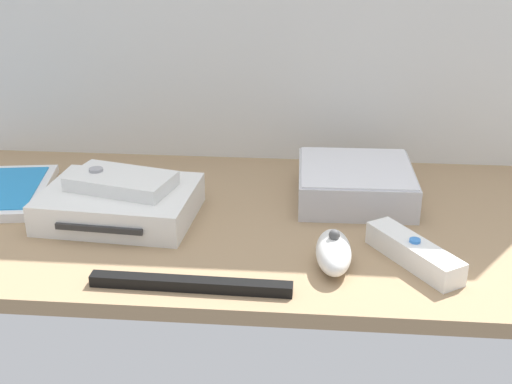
% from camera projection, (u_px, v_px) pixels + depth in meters
% --- Properties ---
extents(ground_plane, '(1.00, 0.48, 0.02)m').
position_uv_depth(ground_plane, '(256.00, 224.00, 0.99)').
color(ground_plane, '#9E7F5B').
rests_on(ground_plane, ground).
extents(game_console, '(0.22, 0.18, 0.04)m').
position_uv_depth(game_console, '(120.00, 203.00, 0.97)').
color(game_console, white).
rests_on(game_console, ground_plane).
extents(mini_computer, '(0.17, 0.17, 0.05)m').
position_uv_depth(mini_computer, '(355.00, 183.00, 1.03)').
color(mini_computer, silver).
rests_on(mini_computer, ground_plane).
extents(game_case, '(0.16, 0.21, 0.02)m').
position_uv_depth(game_case, '(1.00, 192.00, 1.05)').
color(game_case, white).
rests_on(game_case, ground_plane).
extents(remote_wand, '(0.11, 0.14, 0.03)m').
position_uv_depth(remote_wand, '(414.00, 253.00, 0.85)').
color(remote_wand, white).
rests_on(remote_wand, ground_plane).
extents(remote_nunchuk, '(0.05, 0.10, 0.05)m').
position_uv_depth(remote_nunchuk, '(334.00, 252.00, 0.85)').
color(remote_nunchuk, white).
rests_on(remote_nunchuk, ground_plane).
extents(remote_classic_pad, '(0.16, 0.11, 0.02)m').
position_uv_depth(remote_classic_pad, '(121.00, 181.00, 0.97)').
color(remote_classic_pad, white).
rests_on(remote_classic_pad, game_console).
extents(sensor_bar, '(0.24, 0.02, 0.01)m').
position_uv_depth(sensor_bar, '(191.00, 284.00, 0.80)').
color(sensor_bar, black).
rests_on(sensor_bar, ground_plane).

